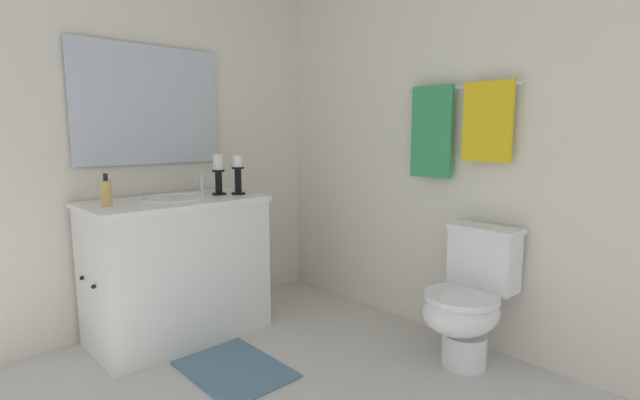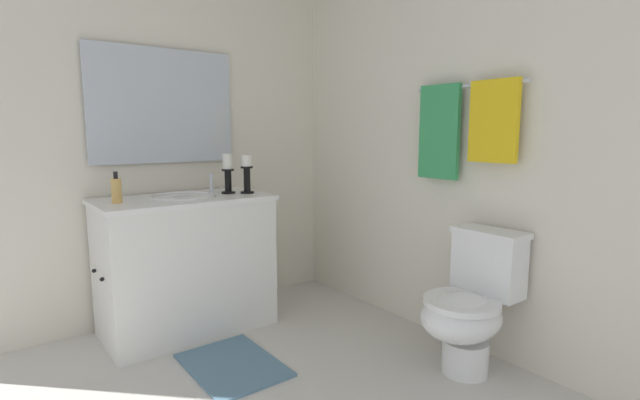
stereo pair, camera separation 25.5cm
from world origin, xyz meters
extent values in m
cube|color=silver|center=(0.00, 1.33, 1.23)|extent=(3.03, 0.04, 2.45)
cube|color=silver|center=(-1.52, 0.00, 1.23)|extent=(0.04, 2.65, 2.45)
cube|color=white|center=(-1.19, 0.07, 0.42)|extent=(0.55, 1.01, 0.83)
cube|color=white|center=(-1.19, 0.07, 0.85)|extent=(0.58, 1.04, 0.03)
sphere|color=black|center=(-1.29, -0.45, 0.46)|extent=(0.02, 0.02, 0.02)
sphere|color=black|center=(-1.09, -0.45, 0.46)|extent=(0.02, 0.02, 0.02)
ellipsoid|color=white|center=(-1.19, 0.07, 0.81)|extent=(0.38, 0.30, 0.11)
torus|color=white|center=(-1.19, 0.07, 0.86)|extent=(0.40, 0.40, 0.02)
cylinder|color=silver|center=(-1.19, 0.26, 0.93)|extent=(0.02, 0.02, 0.14)
cube|color=silver|center=(-1.47, 0.07, 1.43)|extent=(0.02, 0.95, 0.74)
cylinder|color=black|center=(-1.11, 0.48, 0.87)|extent=(0.09, 0.09, 0.01)
cylinder|color=black|center=(-1.11, 0.48, 0.94)|extent=(0.04, 0.04, 0.17)
cylinder|color=black|center=(-1.11, 0.48, 1.03)|extent=(0.08, 0.08, 0.01)
cylinder|color=white|center=(-1.11, 0.48, 1.07)|extent=(0.06, 0.06, 0.07)
cylinder|color=black|center=(-1.18, 0.38, 0.87)|extent=(0.09, 0.09, 0.01)
cylinder|color=black|center=(-1.18, 0.38, 0.93)|extent=(0.04, 0.04, 0.15)
cylinder|color=black|center=(-1.18, 0.38, 1.02)|extent=(0.08, 0.08, 0.01)
cylinder|color=white|center=(-1.18, 0.38, 1.07)|extent=(0.06, 0.06, 0.10)
cylinder|color=#E5B259|center=(-1.18, -0.32, 0.93)|extent=(0.06, 0.06, 0.14)
cylinder|color=black|center=(-1.18, -0.32, 1.02)|extent=(0.02, 0.02, 0.04)
cylinder|color=white|center=(0.23, 1.03, 0.09)|extent=(0.24, 0.24, 0.18)
ellipsoid|color=white|center=(0.23, 0.98, 0.32)|extent=(0.38, 0.46, 0.24)
cylinder|color=white|center=(0.23, 0.98, 0.40)|extent=(0.39, 0.39, 0.03)
cube|color=white|center=(0.23, 1.20, 0.56)|extent=(0.36, 0.17, 0.32)
cube|color=white|center=(0.23, 1.20, 0.73)|extent=(0.38, 0.19, 0.03)
cylinder|color=silver|center=(0.01, 1.27, 1.51)|extent=(0.71, 0.02, 0.02)
cube|color=#389E59|center=(-0.17, 1.25, 1.26)|extent=(0.28, 0.03, 0.55)
cube|color=yellow|center=(0.18, 1.25, 1.32)|extent=(0.28, 0.03, 0.43)
cube|color=slate|center=(-0.57, 0.07, 0.01)|extent=(0.60, 0.44, 0.02)
camera|label=1|loc=(1.44, -1.18, 1.27)|focal=26.09mm
camera|label=2|loc=(1.60, -0.98, 1.27)|focal=26.09mm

